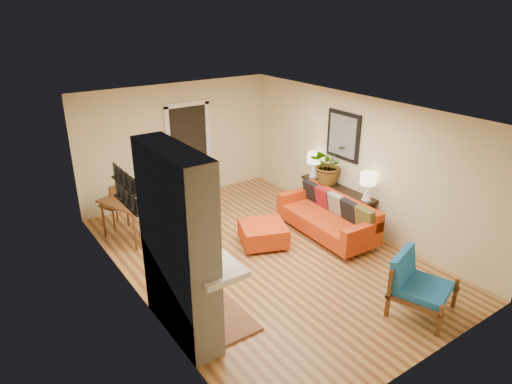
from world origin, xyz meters
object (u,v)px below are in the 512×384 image
at_px(sofa, 330,217).
at_px(dining_table, 133,207).
at_px(blue_chair, 416,281).
at_px(houseplant, 328,164).
at_px(lamp_near, 368,183).
at_px(ottoman, 263,233).
at_px(console_table, 337,194).
at_px(lamp_far, 314,162).

height_order(sofa, dining_table, dining_table).
distance_m(blue_chair, dining_table, 5.14).
bearing_deg(houseplant, lamp_near, -89.46).
bearing_deg(blue_chair, lamp_near, 60.48).
bearing_deg(blue_chair, ottoman, 103.44).
bearing_deg(console_table, blue_chair, -112.37).
relative_size(sofa, lamp_near, 3.89).
height_order(blue_chair, lamp_near, lamp_near).
height_order(sofa, ottoman, sofa).
height_order(sofa, houseplant, houseplant).
bearing_deg(lamp_near, console_table, 90.00).
bearing_deg(lamp_near, houseplant, 90.54).
bearing_deg(houseplant, dining_table, 159.22).
height_order(sofa, blue_chair, blue_chair).
bearing_deg(dining_table, lamp_far, -14.64).
bearing_deg(ottoman, console_table, -0.27).
relative_size(blue_chair, lamp_near, 1.94).
bearing_deg(dining_table, console_table, -24.77).
relative_size(dining_table, houseplant, 2.12).
height_order(ottoman, lamp_far, lamp_far).
xyz_separation_m(blue_chair, lamp_near, (1.16, 2.04, 0.59)).
distance_m(blue_chair, lamp_near, 2.42).
height_order(blue_chair, lamp_far, lamp_far).
bearing_deg(sofa, lamp_near, -37.51).
relative_size(ottoman, blue_chair, 0.99).
xyz_separation_m(dining_table, houseplant, (3.64, -1.38, 0.53)).
bearing_deg(console_table, sofa, -145.03).
relative_size(lamp_far, houseplant, 0.64).
height_order(console_table, houseplant, houseplant).
xyz_separation_m(ottoman, dining_table, (-1.82, 1.68, 0.38)).
bearing_deg(houseplant, ottoman, -170.81).
relative_size(console_table, lamp_far, 3.43).
bearing_deg(ottoman, sofa, -15.98).
height_order(ottoman, console_table, console_table).
relative_size(sofa, lamp_far, 3.89).
xyz_separation_m(lamp_near, lamp_far, (0.00, 1.50, 0.00)).
bearing_deg(lamp_far, console_table, -90.00).
xyz_separation_m(dining_table, lamp_near, (3.65, -2.45, 0.45)).
height_order(lamp_far, houseplant, houseplant).
distance_m(dining_table, lamp_far, 3.80).
relative_size(dining_table, lamp_far, 3.30).
height_order(ottoman, dining_table, dining_table).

